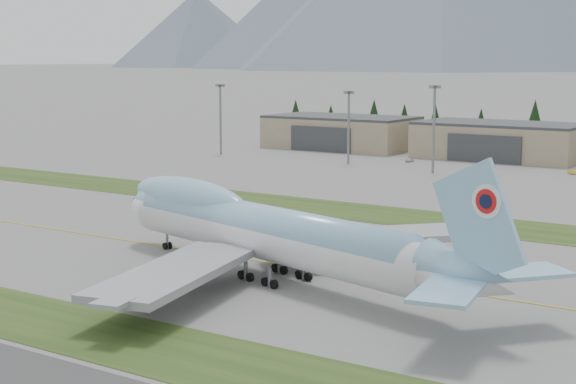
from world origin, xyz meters
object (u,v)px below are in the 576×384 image
Objects in this scene: service_vehicle_a at (410,162)px; service_vehicle_b at (574,174)px; hangar_center at (500,141)px; boeing_747_freighter at (266,231)px; hangar_left at (341,132)px.

service_vehicle_b is at bearing 8.45° from service_vehicle_a.
hangar_center reaches higher than service_vehicle_a.
hangar_left is at bearing 132.03° from boeing_747_freighter.
service_vehicle_a is 0.86× the size of service_vehicle_b.
hangar_center is at bearing 61.78° from service_vehicle_a.
service_vehicle_a is at bearing 108.01° from service_vehicle_b.
hangar_center is 13.24× the size of service_vehicle_b.
hangar_left is 13.24× the size of service_vehicle_b.
hangar_left reaches higher than service_vehicle_b.
service_vehicle_b is (84.14, -24.65, -5.39)m from hangar_left.
boeing_747_freighter is at bearing -80.85° from hangar_center.
service_vehicle_b is (3.78, 132.78, -6.45)m from boeing_747_freighter.
boeing_747_freighter is 23.82× the size of service_vehicle_a.
service_vehicle_b reaches higher than service_vehicle_a.
hangar_left is 15.39× the size of service_vehicle_a.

